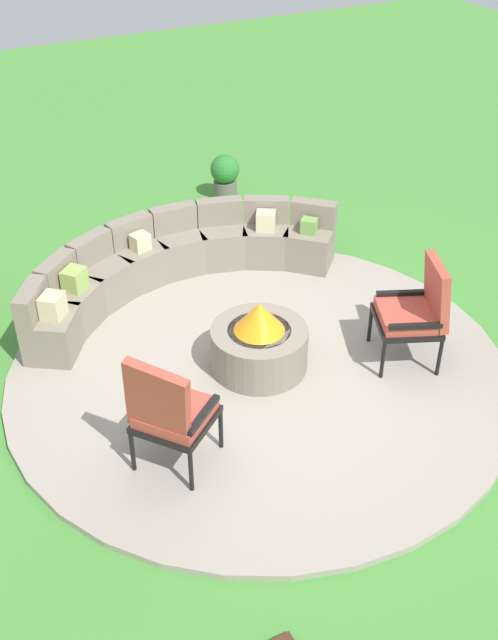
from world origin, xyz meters
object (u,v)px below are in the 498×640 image
curved_stone_bench (171,264)px  lounge_chair_front_left (169,411)px  potted_plant_2 (225,175)px  lounge_chair_front_right (417,309)px  fire_pit (259,343)px

curved_stone_bench → lounge_chair_front_left: (-1.00, -2.42, 0.28)m
curved_stone_bench → potted_plant_2: size_ratio=6.06×
curved_stone_bench → potted_plant_2: bearing=50.4°
lounge_chair_front_left → lounge_chair_front_right: 2.52m
potted_plant_2 → curved_stone_bench: bearing=-129.6°
potted_plant_2 → lounge_chair_front_left: bearing=-120.6°
fire_pit → curved_stone_bench: 1.63m
lounge_chair_front_right → potted_plant_2: (-0.00, 3.97, -0.27)m
fire_pit → potted_plant_2: 3.69m
curved_stone_bench → lounge_chair_front_right: size_ratio=3.58×
curved_stone_bench → lounge_chair_front_right: (1.51, -2.15, 0.25)m
lounge_chair_front_left → fire_pit: bearing=85.7°
fire_pit → potted_plant_2: fire_pit is taller
curved_stone_bench → lounge_chair_front_left: 2.64m
lounge_chair_front_right → potted_plant_2: size_ratio=1.69×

